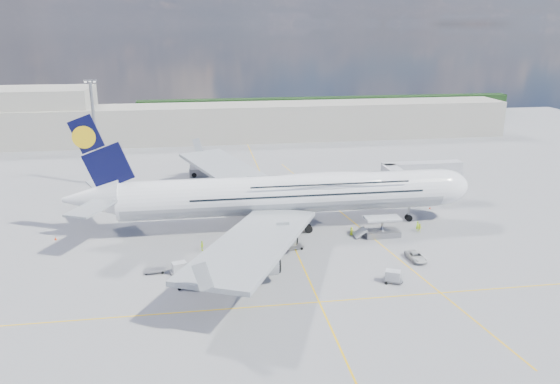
{
  "coord_description": "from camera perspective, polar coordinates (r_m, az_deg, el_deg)",
  "views": [
    {
      "loc": [
        -15.97,
        -87.64,
        37.7
      ],
      "look_at": [
        -1.34,
        8.0,
        7.87
      ],
      "focal_mm": 35.0,
      "sensor_mm": 36.0,
      "label": 1
    }
  ],
  "objects": [
    {
      "name": "dolly_row_b",
      "position": [
        83.71,
        -9.58,
        -9.61
      ],
      "size": [
        3.61,
        2.73,
        0.47
      ],
      "rotation": [
        0.0,
        0.0,
        -0.36
      ],
      "color": "gray",
      "rests_on": "ground"
    },
    {
      "name": "taxi_line_diag",
      "position": [
        108.87,
        7.86,
        -3.29
      ],
      "size": [
        14.16,
        99.06,
        0.01
      ],
      "primitive_type": "cube",
      "rotation": [
        0.0,
        0.0,
        0.14
      ],
      "color": "yellow",
      "rests_on": "ground"
    },
    {
      "name": "cone_wing_left_outer",
      "position": [
        132.22,
        -6.07,
        0.6
      ],
      "size": [
        0.47,
        0.47,
        0.59
      ],
      "color": "#EC380C",
      "rests_on": "ground"
    },
    {
      "name": "catering_truck_outer",
      "position": [
        142.51,
        -7.97,
        2.51
      ],
      "size": [
        7.68,
        3.06,
        4.56
      ],
      "rotation": [
        0.0,
        0.0,
        -0.04
      ],
      "color": "gray",
      "rests_on": "ground"
    },
    {
      "name": "crew_van",
      "position": [
        102.69,
        7.48,
        -4.07
      ],
      "size": [
        0.86,
        0.94,
        1.61
      ],
      "primitive_type": "imported",
      "rotation": [
        0.0,
        0.0,
        2.15
      ],
      "color": "#D6FF1A",
      "rests_on": "ground"
    },
    {
      "name": "dolly_back",
      "position": [
        89.5,
        -12.97,
        -7.99
      ],
      "size": [
        3.38,
        2.06,
        0.47
      ],
      "rotation": [
        0.0,
        0.0,
        0.11
      ],
      "color": "gray",
      "rests_on": "ground"
    },
    {
      "name": "ground",
      "position": [
        96.73,
        1.51,
        -5.81
      ],
      "size": [
        300.0,
        300.0,
        0.0
      ],
      "primitive_type": "plane",
      "color": "gray",
      "rests_on": "ground"
    },
    {
      "name": "dolly_nose_far",
      "position": [
        85.64,
        11.69,
        -8.6
      ],
      "size": [
        3.42,
        2.75,
        1.91
      ],
      "rotation": [
        0.0,
        0.0,
        -0.44
      ],
      "color": "gray",
      "rests_on": "ground"
    },
    {
      "name": "terminal",
      "position": [
        186.05,
        -3.67,
        7.29
      ],
      "size": [
        180.0,
        16.0,
        12.0
      ],
      "primitive_type": "cube",
      "color": "#B2AD9E",
      "rests_on": "ground"
    },
    {
      "name": "tree_line",
      "position": [
        236.83,
        5.13,
        8.89
      ],
      "size": [
        160.0,
        6.0,
        8.0
      ],
      "primitive_type": "cube",
      "color": "#193814",
      "rests_on": "ground"
    },
    {
      "name": "crew_wing",
      "position": [
        96.03,
        -8.15,
        -5.58
      ],
      "size": [
        0.73,
        1.14,
        1.8
      ],
      "primitive_type": "imported",
      "rotation": [
        0.0,
        0.0,
        1.28
      ],
      "color": "#D0FE1A",
      "rests_on": "ground"
    },
    {
      "name": "taxi_line_cross",
      "position": [
        79.06,
        4.11,
        -11.39
      ],
      "size": [
        120.0,
        0.25,
        0.01
      ],
      "primitive_type": "cube",
      "color": "yellow",
      "rests_on": "ground"
    },
    {
      "name": "dolly_nose_near",
      "position": [
        95.97,
        1.47,
        -5.77
      ],
      "size": [
        3.55,
        2.61,
        0.47
      ],
      "rotation": [
        0.0,
        0.0,
        0.32
      ],
      "color": "gray",
      "rests_on": "ground"
    },
    {
      "name": "catering_truck_inner",
      "position": [
        125.82,
        -2.68,
        0.56
      ],
      "size": [
        7.07,
        4.7,
        3.9
      ],
      "rotation": [
        0.0,
        0.0,
        0.41
      ],
      "color": "gray",
      "rests_on": "ground"
    },
    {
      "name": "cone_wing_left_inner",
      "position": [
        118.16,
        -5.76,
        -1.44
      ],
      "size": [
        0.39,
        0.39,
        0.49
      ],
      "color": "#EC380C",
      "rests_on": "ground"
    },
    {
      "name": "crew_loader",
      "position": [
        106.58,
        14.4,
        -3.67
      ],
      "size": [
        1.02,
        0.96,
        1.67
      ],
      "primitive_type": "imported",
      "rotation": [
        0.0,
        0.0,
        -0.54
      ],
      "color": "#C8E818",
      "rests_on": "ground"
    },
    {
      "name": "cone_wing_right_outer",
      "position": [
        84.96,
        -9.09,
        -9.24
      ],
      "size": [
        0.44,
        0.44,
        0.56
      ],
      "color": "#EC380C",
      "rests_on": "ground"
    },
    {
      "name": "hangar",
      "position": [
        197.36,
        -24.69,
        7.22
      ],
      "size": [
        40.0,
        22.0,
        18.0
      ],
      "primitive_type": "cube",
      "color": "#B2AD9E",
      "rests_on": "ground"
    },
    {
      "name": "service_van",
      "position": [
        94.15,
        14.03,
        -6.56
      ],
      "size": [
        2.59,
        5.07,
        1.37
      ],
      "primitive_type": "imported",
      "rotation": [
        0.0,
        0.0,
        0.06
      ],
      "color": "silver",
      "rests_on": "ground"
    },
    {
      "name": "taxi_line_main",
      "position": [
        96.73,
        1.51,
        -5.81
      ],
      "size": [
        0.25,
        220.0,
        0.01
      ],
      "primitive_type": "cube",
      "color": "yellow",
      "rests_on": "ground"
    },
    {
      "name": "cone_tail",
      "position": [
        107.96,
        -22.41,
        -4.5
      ],
      "size": [
        0.46,
        0.46,
        0.59
      ],
      "color": "#EC380C",
      "rests_on": "ground"
    },
    {
      "name": "dolly_row_a",
      "position": [
        88.19,
        -10.47,
        -7.76
      ],
      "size": [
        3.26,
        2.31,
        1.87
      ],
      "rotation": [
        0.0,
        0.0,
        0.28
      ],
      "color": "gray",
      "rests_on": "ground"
    },
    {
      "name": "cargo_loader",
      "position": [
        102.95,
        10.5,
        -3.9
      ],
      "size": [
        8.53,
        3.2,
        3.67
      ],
      "color": "silver",
      "rests_on": "ground"
    },
    {
      "name": "jet_bridge",
      "position": [
        121.8,
        13.7,
        1.97
      ],
      "size": [
        18.8,
        12.1,
        8.5
      ],
      "color": "#B7B7BC",
      "rests_on": "ground"
    },
    {
      "name": "cone_wing_right_inner",
      "position": [
        94.4,
        -5.17,
        -6.32
      ],
      "size": [
        0.39,
        0.39,
        0.5
      ],
      "color": "#EC380C",
      "rests_on": "ground"
    },
    {
      "name": "airliner",
      "position": [
        103.67,
        0.71,
        -0.17
      ],
      "size": [
        77.26,
        79.15,
        23.71
      ],
      "color": "white",
      "rests_on": "ground"
    },
    {
      "name": "dolly_row_c",
      "position": [
        87.12,
        -6.37,
        -7.87
      ],
      "size": [
        3.41,
        2.51,
        1.93
      ],
      "rotation": [
        0.0,
        0.0,
        -0.33
      ],
      "color": "gray",
      "rests_on": "ground"
    },
    {
      "name": "crew_nose",
      "position": [
        107.14,
        14.17,
        -3.47
      ],
      "size": [
        0.82,
        0.69,
        1.9
      ],
      "primitive_type": "imported",
      "rotation": [
        0.0,
        0.0,
        0.41
      ],
      "color": "#A4DD17",
      "rests_on": "ground"
    },
    {
      "name": "cone_nose",
      "position": [
        120.6,
        15.39,
        -1.6
      ],
      "size": [
        0.38,
        0.38,
        0.48
      ],
      "color": "#EC380C",
      "rests_on": "ground"
    },
    {
      "name": "light_mast",
      "position": [
        137.0,
        -18.75,
        5.93
      ],
      "size": [
        3.0,
        0.7,
        25.5
      ],
      "color": "gray",
      "rests_on": "ground"
    },
    {
      "name": "baggage_tug",
      "position": [
        96.81,
        -5.13,
        -5.33
      ],
      "size": [
        3.29,
        2.39,
        1.87
      ],
      "rotation": [
        0.0,
        0.0,
        -0.37
      ],
      "color": "white",
      "rests_on": "ground"
    },
    {
      "name": "crew_tug",
      "position": [
        87.49,
        -3.07,
        -7.7
      ],
      "size": [
        1.44,
        1.07,
        1.98
      ],
      "primitive_type": "imported",
      "rotation": [
        0.0,
        0.0,
        0.28
      ],
      "color": "#B0E918",
      "rests_on": "ground"
    }
  ]
}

